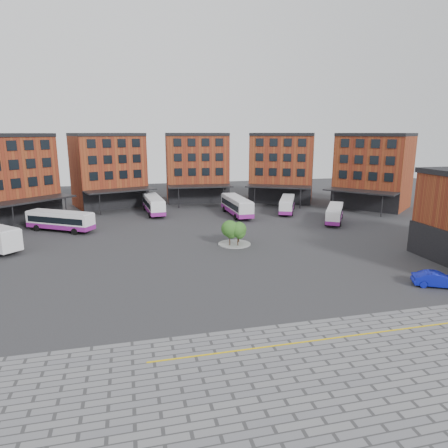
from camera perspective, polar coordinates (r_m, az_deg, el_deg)
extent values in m
plane|color=#28282B|center=(42.48, 3.11, -7.44)|extent=(160.00, 160.00, 0.00)
cube|color=slate|center=(25.76, 23.45, -23.39)|extent=(50.00, 22.00, 0.02)
cube|color=gold|center=(31.37, 14.42, -15.62)|extent=(26.00, 0.15, 0.02)
cube|color=brown|center=(77.98, -28.46, 5.72)|extent=(16.35, 16.13, 14.00)
cube|color=black|center=(74.42, -26.31, 1.75)|extent=(10.00, 9.07, 4.00)
cube|color=black|center=(77.58, -29.05, 11.06)|extent=(16.55, 16.35, 0.60)
cube|color=black|center=(73.35, -26.81, 7.26)|extent=(8.60, 7.77, 8.00)
cube|color=black|center=(72.08, -25.55, 3.12)|extent=(12.61, 11.97, 0.25)
cylinder|color=black|center=(68.71, -27.87, 0.75)|extent=(0.20, 0.20, 4.00)
cylinder|color=black|center=(73.25, -21.63, 2.03)|extent=(0.20, 0.20, 4.00)
cube|color=brown|center=(84.95, -16.21, 7.25)|extent=(15.55, 13.69, 14.00)
cube|color=black|center=(80.98, -14.99, 3.49)|extent=(12.45, 4.71, 4.00)
cube|color=black|center=(84.59, -16.53, 12.17)|extent=(15.65, 13.97, 0.60)
cube|color=black|center=(79.96, -15.25, 8.56)|extent=(10.87, 3.87, 8.00)
cube|color=black|center=(78.47, -14.55, 4.70)|extent=(13.72, 8.39, 0.25)
cylinder|color=black|center=(75.79, -17.29, 2.71)|extent=(0.20, 0.20, 4.00)
cylinder|color=black|center=(78.62, -10.90, 3.42)|extent=(0.20, 0.20, 4.00)
cube|color=brown|center=(88.56, -3.95, 7.95)|extent=(13.67, 10.88, 14.00)
cube|color=black|center=(84.37, -3.57, 4.28)|extent=(13.00, 1.41, 4.00)
cube|color=black|center=(88.21, -4.03, 12.68)|extent=(13.69, 11.18, 0.60)
cube|color=black|center=(83.38, -3.62, 9.15)|extent=(11.42, 0.95, 8.00)
cube|color=black|center=(81.77, -3.41, 5.42)|extent=(13.28, 5.30, 0.25)
cylinder|color=black|center=(79.93, -6.50, 3.73)|extent=(0.20, 0.20, 4.00)
cylinder|color=black|center=(80.92, -0.04, 3.93)|extent=(0.20, 0.20, 4.00)
cube|color=brown|center=(88.65, 8.31, 7.85)|extent=(16.12, 14.81, 14.00)
cube|color=black|center=(84.46, 7.89, 4.19)|extent=(11.81, 6.35, 4.00)
cube|color=black|center=(88.31, 8.46, 12.57)|extent=(16.26, 15.08, 0.60)
cube|color=black|center=(83.47, 8.03, 9.06)|extent=(10.26, 5.33, 8.00)
cube|color=black|center=(81.86, 7.77, 5.33)|extent=(13.58, 9.82, 0.25)
cylinder|color=black|center=(80.95, 4.39, 3.89)|extent=(0.20, 0.20, 4.00)
cylinder|color=black|center=(80.06, 10.84, 3.59)|extent=(0.20, 0.20, 4.00)
cube|color=brown|center=(85.23, 20.54, 6.96)|extent=(16.02, 16.39, 14.00)
cube|color=black|center=(81.24, 19.30, 3.23)|extent=(8.74, 10.28, 4.00)
cube|color=black|center=(84.87, 20.94, 11.86)|extent=(16.25, 16.58, 0.60)
cube|color=black|center=(80.22, 19.65, 8.28)|extent=(7.47, 8.86, 8.00)
cube|color=black|center=(78.72, 18.90, 4.44)|extent=(11.73, 12.79, 0.25)
cylinder|color=black|center=(78.82, 15.24, 3.22)|extent=(0.20, 0.20, 4.00)
cylinder|color=black|center=(76.09, 21.62, 2.41)|extent=(0.20, 0.20, 4.00)
cube|color=black|center=(51.53, 29.08, -3.08)|extent=(0.40, 12.00, 4.00)
cylinder|color=gray|center=(53.95, 1.49, -2.86)|extent=(4.40, 4.40, 0.12)
cylinder|color=#332114|center=(52.98, 0.83, -2.28)|extent=(0.14, 0.14, 1.69)
sphere|color=#2A561C|center=(52.60, 0.83, -0.69)|extent=(2.26, 2.26, 2.26)
sphere|color=#2A561C|center=(52.63, 1.08, -1.25)|extent=(1.59, 1.59, 1.59)
cylinder|color=#332114|center=(54.54, 2.14, -2.01)|extent=(0.14, 0.14, 1.37)
sphere|color=#2A561C|center=(54.23, 2.15, -0.75)|extent=(2.03, 2.03, 2.03)
sphere|color=#2A561C|center=(54.25, 2.39, -1.19)|extent=(1.42, 1.42, 1.42)
cylinder|color=#332114|center=(52.87, 1.99, -2.38)|extent=(0.14, 0.14, 1.56)
sphere|color=#2A561C|center=(52.52, 2.00, -0.90)|extent=(1.91, 1.91, 1.91)
sphere|color=#2A561C|center=(52.55, 2.25, -1.43)|extent=(1.34, 1.34, 1.34)
cylinder|color=black|center=(57.23, -27.79, -2.98)|extent=(0.98, 0.98, 1.07)
cube|color=white|center=(65.58, -22.35, 0.54)|extent=(10.49, 7.86, 2.42)
cube|color=black|center=(65.54, -22.37, 0.69)|extent=(9.79, 7.45, 0.94)
cube|color=silver|center=(65.34, -22.45, 1.62)|extent=(10.07, 7.55, 0.12)
cube|color=black|center=(69.10, -25.72, 1.01)|extent=(1.22, 1.84, 1.08)
cube|color=#831D83|center=(65.75, -22.29, -0.19)|extent=(10.54, 7.92, 0.69)
cylinder|color=black|center=(67.26, -25.18, -0.53)|extent=(0.99, 0.78, 0.99)
cylinder|color=black|center=(69.01, -23.79, -0.08)|extent=(0.99, 0.78, 0.99)
cylinder|color=black|center=(62.73, -20.58, -1.02)|extent=(0.99, 0.78, 0.99)
cylinder|color=black|center=(64.59, -19.22, -0.53)|extent=(0.99, 0.78, 0.99)
cube|color=white|center=(74.89, -10.03, 2.84)|extent=(3.47, 11.43, 2.51)
cube|color=black|center=(74.85, -10.03, 2.97)|extent=(3.46, 10.54, 0.97)
cube|color=silver|center=(74.67, -10.07, 3.82)|extent=(3.33, 10.97, 0.12)
cube|color=black|center=(80.25, -10.62, 3.66)|extent=(2.18, 0.30, 1.13)
cube|color=#831D83|center=(75.05, -10.00, 2.17)|extent=(3.52, 11.47, 0.72)
cylinder|color=black|center=(78.47, -11.31, 2.28)|extent=(0.39, 1.05, 1.02)
cylinder|color=black|center=(78.81, -9.46, 2.40)|extent=(0.39, 1.05, 1.02)
cylinder|color=black|center=(71.45, -10.57, 1.26)|extent=(0.39, 1.05, 1.02)
cylinder|color=black|center=(71.83, -8.55, 1.40)|extent=(0.39, 1.05, 1.02)
cube|color=silver|center=(72.17, 1.82, 2.71)|extent=(2.96, 11.79, 2.61)
cube|color=black|center=(72.14, 1.82, 2.86)|extent=(3.00, 10.85, 1.01)
cube|color=silver|center=(71.94, 1.83, 3.78)|extent=(2.84, 11.31, 0.13)
cube|color=black|center=(77.58, 0.58, 3.63)|extent=(2.27, 0.18, 1.17)
cube|color=#831D83|center=(72.35, 1.81, 1.99)|extent=(3.00, 11.83, 0.75)
cylinder|color=black|center=(75.61, 0.02, 2.15)|extent=(0.35, 1.07, 1.07)
cylinder|color=black|center=(76.33, 1.95, 2.24)|extent=(0.35, 1.07, 1.07)
cylinder|color=black|center=(68.54, 1.66, 1.00)|extent=(0.35, 1.07, 1.07)
cylinder|color=black|center=(69.34, 3.77, 1.12)|extent=(0.35, 1.07, 1.07)
cube|color=silver|center=(75.85, 9.00, 2.86)|extent=(6.42, 10.08, 2.24)
cube|color=black|center=(75.82, 9.00, 2.98)|extent=(6.13, 9.37, 0.87)
cube|color=silver|center=(75.65, 9.03, 3.73)|extent=(6.17, 9.67, 0.11)
cube|color=black|center=(80.68, 9.20, 3.61)|extent=(1.81, 0.95, 1.01)
cube|color=#831D83|center=(75.99, 8.97, 2.27)|extent=(6.48, 10.13, 0.64)
cylinder|color=black|center=(79.29, 8.27, 2.47)|extent=(0.64, 0.94, 0.92)
cylinder|color=black|center=(79.18, 9.92, 2.39)|extent=(0.64, 0.94, 0.92)
cylinder|color=black|center=(72.97, 7.92, 1.56)|extent=(0.64, 0.94, 0.92)
cylinder|color=black|center=(72.85, 9.72, 1.48)|extent=(0.64, 0.94, 0.92)
cube|color=white|center=(69.25, 15.51, 1.53)|extent=(7.08, 9.42, 2.17)
cube|color=black|center=(69.22, 15.52, 1.65)|extent=(6.72, 8.80, 0.84)
cube|color=silver|center=(69.04, 15.57, 2.44)|extent=(6.80, 9.05, 0.11)
cube|color=black|center=(73.90, 15.75, 2.37)|extent=(1.66, 1.11, 0.97)
cube|color=#831D83|center=(69.40, 15.48, 0.90)|extent=(7.14, 9.48, 0.62)
cylinder|color=black|center=(72.59, 14.74, 1.18)|extent=(0.70, 0.89, 0.89)
cylinder|color=black|center=(72.48, 16.49, 1.05)|extent=(0.70, 0.89, 0.89)
cylinder|color=black|center=(66.50, 14.34, 0.13)|extent=(0.70, 0.89, 0.89)
cylinder|color=black|center=(66.38, 16.24, -0.01)|extent=(0.70, 0.89, 0.89)
imported|color=#0C15A6|center=(44.60, 28.14, -7.00)|extent=(4.75, 3.38, 1.49)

